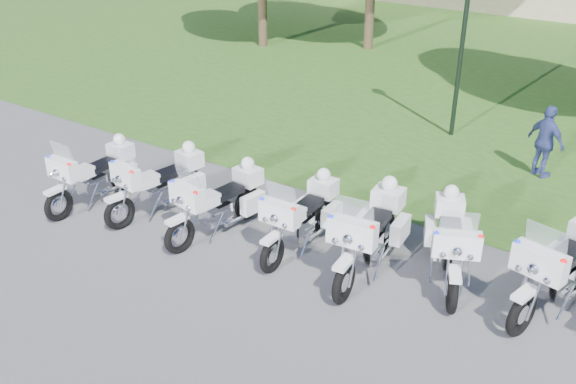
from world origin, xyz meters
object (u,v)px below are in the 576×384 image
Objects in this scene: motorcycle_0 at (95,173)px; motorcycle_4 at (370,232)px; motorcycle_6 at (561,265)px; lamp_post at (467,3)px; motorcycle_1 at (161,181)px; motorcycle_5 at (451,240)px; motorcycle_2 at (220,201)px; motorcycle_3 at (303,215)px; bystander_c at (546,142)px.

motorcycle_4 is (5.95, 0.92, 0.08)m from motorcycle_0.
lamp_post reaches higher than motorcycle_6.
motorcycle_1 is 0.91× the size of motorcycle_4.
motorcycle_4 is at bearing 0.89° from motorcycle_5.
motorcycle_2 is at bearing -104.08° from lamp_post.
motorcycle_5 reaches higher than motorcycle_1.
motorcycle_0 is at bearing -121.64° from lamp_post.
motorcycle_3 is (1.60, 0.43, -0.01)m from motorcycle_2.
bystander_c is at bearing -26.51° from lamp_post.
motorcycle_3 is (3.14, 0.44, -0.01)m from motorcycle_1.
bystander_c reaches higher than motorcycle_2.
motorcycle_2 is 4.33m from motorcycle_5.
bystander_c is (6.02, 6.06, 0.16)m from motorcycle_1.
motorcycle_0 is 3.01m from motorcycle_2.
motorcycle_3 is 7.47m from lamp_post.
motorcycle_3 is at bearing -161.68° from motorcycle_1.
motorcycle_1 is 1.54m from motorcycle_2.
lamp_post is at bearing -94.14° from motorcycle_5.
motorcycle_1 is 4.54m from motorcycle_4.
motorcycle_2 reaches higher than motorcycle_3.
bystander_c is (-1.48, 4.84, 0.10)m from motorcycle_6.
motorcycle_6 is 0.57× the size of lamp_post.
motorcycle_0 is 9.90m from bystander_c.
motorcycle_0 is at bearing 24.02° from motorcycle_6.
motorcycle_4 is 3.08m from motorcycle_6.
motorcycle_2 is 1.44× the size of bystander_c.
motorcycle_4 reaches higher than motorcycle_0.
lamp_post is (0.25, 6.94, 2.76)m from motorcycle_3.
motorcycle_3 is 0.92× the size of motorcycle_6.
motorcycle_0 is at bearing 69.88° from bystander_c.
motorcycle_0 is 0.97× the size of motorcycle_2.
motorcycle_6 reaches higher than motorcycle_1.
motorcycle_2 is 1.66m from motorcycle_3.
motorcycle_0 is 9.60m from lamp_post.
motorcycle_5 is (4.20, 1.04, 0.01)m from motorcycle_2.
bystander_c is (2.63, -1.31, -2.59)m from lamp_post.
motorcycle_0 is 0.51× the size of lamp_post.
motorcycle_1 is 5.84m from motorcycle_5.
motorcycle_2 is at bearing 13.94° from motorcycle_3.
motorcycle_5 is at bearing -167.64° from motorcycle_3.
motorcycle_6 is 1.55× the size of bystander_c.
motorcycle_3 is at bearing -11.23° from motorcycle_5.
motorcycle_4 is 1.01× the size of motorcycle_6.
bystander_c is at bearing -138.12° from motorcycle_0.
motorcycle_0 is 1.02× the size of motorcycle_5.
motorcycle_5 is (2.60, 0.62, 0.02)m from motorcycle_3.
bystander_c reaches higher than motorcycle_0.
motorcycle_6 is at bearing -171.59° from motorcycle_4.
motorcycle_4 is at bearing -162.75° from motorcycle_2.
lamp_post reaches higher than motorcycle_3.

